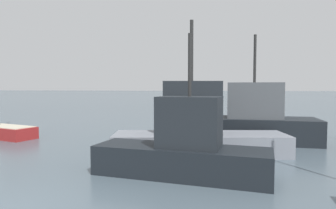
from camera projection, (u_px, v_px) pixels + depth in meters
name	position (u px, v px, depth m)	size (l,w,h in m)	color
fishing_boat_0	(196.00, 130.00, 13.80)	(8.27, 4.07, 6.16)	gray
fishing_boat_2	(249.00, 121.00, 17.02)	(7.77, 2.92, 6.06)	black
fishing_boat_3	(184.00, 149.00, 10.33)	(6.24, 2.27, 4.92)	black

